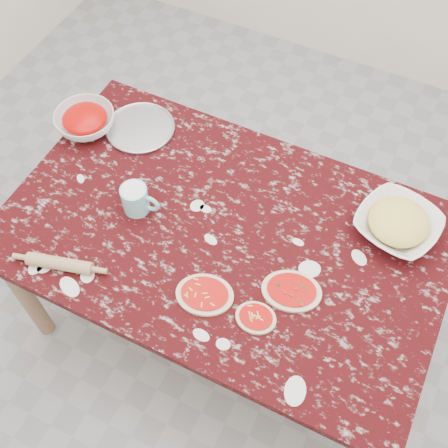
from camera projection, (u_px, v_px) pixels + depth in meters
ground at (224, 316)px, 2.64m from camera, size 4.00×4.00×0.00m
worktable at (224, 243)px, 2.08m from camera, size 1.60×1.00×0.75m
pizza_tray at (140, 128)px, 2.28m from camera, size 0.36×0.36×0.01m
sauce_bowl at (85, 121)px, 2.26m from camera, size 0.32×0.32×0.08m
cheese_bowl at (397, 225)px, 1.98m from camera, size 0.35×0.35×0.07m
flour_mug at (136, 199)px, 2.02m from camera, size 0.15×0.10×0.11m
pizza_left at (205, 295)px, 1.86m from camera, size 0.23×0.20×0.02m
pizza_mid at (256, 318)px, 1.82m from camera, size 0.15×0.13×0.02m
pizza_right at (292, 291)px, 1.87m from camera, size 0.24×0.20×0.02m
rolling_pin at (60, 264)px, 1.91m from camera, size 0.24×0.11×0.05m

